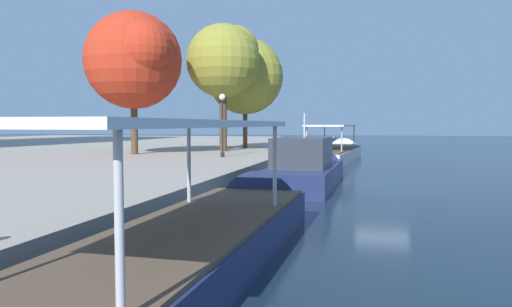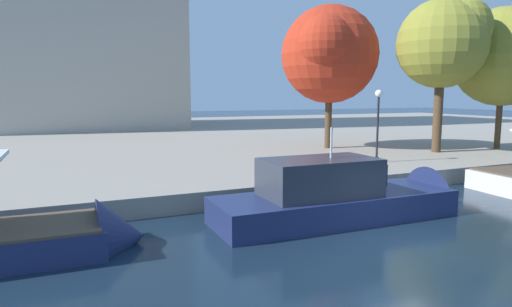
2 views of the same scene
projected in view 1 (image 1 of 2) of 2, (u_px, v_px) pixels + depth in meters
ground_plane at (383, 187)px, 23.03m from camera, size 220.00×220.00×0.00m
tour_boat_0 at (192, 251)px, 9.95m from camera, size 14.66×3.12×4.09m
motor_yacht_1 at (307, 171)px, 23.91m from camera, size 10.38×3.04×4.55m
tour_boat_2 at (334, 156)px, 39.90m from camera, size 15.26×4.25×4.12m
mooring_bollard_2 at (303, 143)px, 45.94m from camera, size 0.25×0.25×0.72m
lamp_post at (222, 117)px, 31.51m from camera, size 0.41×0.41×4.10m
tree_0 at (245, 75)px, 43.41m from camera, size 6.80×6.80×9.82m
tree_1 at (225, 59)px, 38.39m from camera, size 5.77×5.77×10.00m
tree_2 at (135, 60)px, 33.99m from camera, size 6.82×6.85×10.02m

